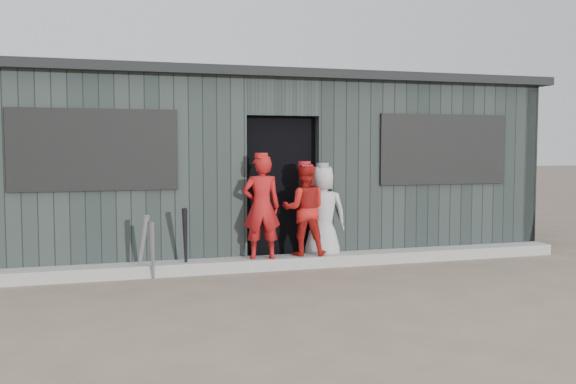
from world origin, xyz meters
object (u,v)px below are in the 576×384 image
object	(u,v)px
player_grey_back	(322,214)
dugout	(256,166)
bat_left	(142,247)
bat_mid	(153,250)
player_red_right	(304,209)
bat_right	(185,241)
player_red_left	(261,207)

from	to	relation	value
player_grey_back	dugout	bearing A→B (deg)	-58.72
player_grey_back	dugout	size ratio (longest dim) A/B	0.16
bat_left	bat_mid	size ratio (longest dim) A/B	1.13
dugout	player_red_right	bearing A→B (deg)	-81.41
bat_right	player_grey_back	distance (m)	1.94
bat_right	bat_mid	bearing A→B (deg)	-158.68
player_red_left	player_red_right	bearing A→B (deg)	-163.94
bat_left	bat_right	size ratio (longest dim) A/B	0.95
bat_mid	player_grey_back	size ratio (longest dim) A/B	0.53
bat_right	dugout	bearing A→B (deg)	52.94
player_grey_back	dugout	world-z (taller)	dugout
bat_left	dugout	bearing A→B (deg)	45.02
player_grey_back	bat_left	bearing A→B (deg)	20.04
player_red_left	player_red_right	size ratio (longest dim) A/B	1.09
player_red_left	player_grey_back	xyz separation A→B (m)	(0.92, 0.25, -0.14)
bat_right	player_red_left	size ratio (longest dim) A/B	0.64
player_red_left	bat_right	bearing A→B (deg)	9.16
bat_mid	dugout	size ratio (longest dim) A/B	0.09
bat_mid	bat_right	xyz separation A→B (m)	(0.42, 0.16, 0.06)
bat_mid	bat_right	distance (m)	0.45
bat_mid	dugout	world-z (taller)	dugout
player_red_left	dugout	size ratio (longest dim) A/B	0.16
player_red_right	player_red_left	bearing A→B (deg)	24.38
player_red_right	dugout	distance (m)	1.74
bat_left	bat_right	world-z (taller)	bat_right
player_red_right	player_grey_back	xyz separation A→B (m)	(0.30, 0.14, -0.09)
player_red_left	player_grey_back	bearing A→B (deg)	-158.42
bat_mid	bat_right	bearing A→B (deg)	21.32
bat_mid	player_red_left	bearing A→B (deg)	8.46
bat_mid	player_grey_back	distance (m)	2.38
bat_right	player_red_right	bearing A→B (deg)	5.36
bat_right	player_grey_back	world-z (taller)	player_grey_back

